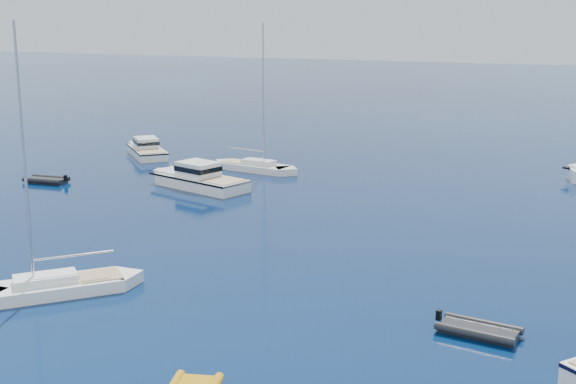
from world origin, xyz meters
TOP-DOWN VIEW (x-y plane):
  - motor_cruiser_centre at (-9.12, 33.46)m, footprint 10.40×5.83m
  - motor_cruiser_far_l at (-20.58, 43.65)m, footprint 7.97×7.97m
  - sailboat_fore at (-3.52, 9.97)m, footprint 8.02×8.37m
  - sailboat_centre at (-7.77, 41.21)m, footprint 9.14×3.56m
  - tender_grey_near at (16.34, 13.15)m, footprint 3.83×2.45m
  - tender_grey_far at (-21.09, 30.06)m, footprint 3.80×2.33m

SIDE VIEW (x-z plane):
  - motor_cruiser_centre at x=-9.12m, z-range -1.30..1.30m
  - motor_cruiser_far_l at x=-20.58m, z-range -1.13..1.13m
  - sailboat_fore at x=-3.52m, z-range -6.77..6.77m
  - sailboat_centre at x=-7.77m, z-range -6.54..6.54m
  - tender_grey_near at x=16.34m, z-range -0.47..0.47m
  - tender_grey_far at x=-21.09m, z-range -0.47..0.47m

